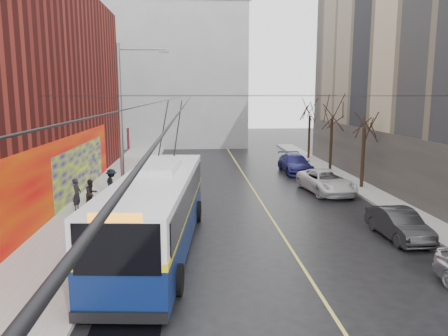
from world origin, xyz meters
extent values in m
plane|color=black|center=(0.00, 0.00, 0.00)|extent=(140.00, 140.00, 0.00)
cube|color=gray|center=(-8.00, 12.00, 0.07)|extent=(4.00, 60.00, 0.15)
cube|color=gray|center=(9.00, 12.00, 0.07)|extent=(2.00, 60.00, 0.15)
cube|color=#BFB74C|center=(1.50, 14.00, 0.00)|extent=(0.12, 50.00, 0.01)
cube|color=red|center=(-9.96, 10.00, 2.00)|extent=(0.08, 28.00, 4.00)
cube|color=#21048C|center=(-9.92, 16.00, 1.60)|extent=(0.06, 12.00, 3.20)
cube|color=#4C4742|center=(9.97, 14.00, 2.00)|extent=(0.06, 36.00, 4.00)
cube|color=gray|center=(-6.00, 45.00, 9.00)|extent=(20.00, 12.00, 18.00)
cylinder|color=slate|center=(-6.30, 10.00, 4.50)|extent=(0.20, 0.20, 9.00)
cube|color=#510B13|center=(-5.95, 10.00, 4.20)|extent=(0.04, 0.60, 1.10)
cylinder|color=slate|center=(-5.10, 10.00, 8.70)|extent=(2.40, 0.10, 0.10)
cube|color=slate|center=(-4.00, 10.00, 8.60)|extent=(0.50, 0.22, 0.12)
cylinder|color=black|center=(-3.80, 15.00, 6.20)|extent=(0.02, 60.00, 0.02)
cylinder|color=black|center=(-2.80, 15.00, 6.20)|extent=(0.02, 60.00, 0.02)
cylinder|color=black|center=(0.00, 6.00, 6.40)|extent=(18.00, 0.02, 0.02)
cylinder|color=black|center=(0.00, 22.00, 6.40)|extent=(18.00, 0.02, 0.02)
cylinder|color=black|center=(9.00, 16.00, 2.10)|extent=(0.24, 0.24, 4.20)
cylinder|color=black|center=(9.00, 23.00, 2.24)|extent=(0.24, 0.24, 4.48)
cylinder|color=black|center=(9.00, 30.00, 2.18)|extent=(0.24, 0.24, 4.37)
cube|color=black|center=(-4.53, -0.63, 0.00)|extent=(1.98, 3.50, 0.01)
ellipsoid|color=slate|center=(-1.44, 7.56, 6.63)|extent=(0.44, 0.20, 0.12)
ellipsoid|color=slate|center=(0.18, 9.05, 6.94)|extent=(0.44, 0.20, 0.12)
ellipsoid|color=slate|center=(-3.86, 11.62, 7.37)|extent=(0.44, 0.20, 0.12)
cube|color=#091746|center=(-4.14, 4.93, 1.00)|extent=(3.85, 12.85, 1.58)
cube|color=silver|center=(-4.14, 4.93, 2.48)|extent=(3.85, 12.85, 1.37)
cube|color=yellow|center=(-4.14, 4.93, 1.79)|extent=(3.90, 12.89, 0.23)
cube|color=black|center=(-4.70, -1.38, 2.32)|extent=(2.42, 0.26, 1.48)
cube|color=black|center=(-3.57, 11.25, 2.32)|extent=(2.42, 0.26, 1.27)
cube|color=black|center=(-5.52, 5.06, 2.37)|extent=(1.07, 11.56, 1.05)
cube|color=black|center=(-2.75, 4.81, 2.37)|extent=(1.07, 11.56, 1.05)
cube|color=silver|center=(-4.04, 5.98, 3.32)|extent=(1.75, 3.28, 0.32)
cube|color=black|center=(-4.70, -1.42, 0.37)|extent=(2.74, 0.37, 0.32)
cylinder|color=black|center=(-5.88, 0.85, 0.53)|extent=(0.41, 1.08, 1.05)
cylinder|color=black|center=(-3.15, 0.61, 0.53)|extent=(0.41, 1.08, 1.05)
cylinder|color=black|center=(-5.13, 9.26, 0.53)|extent=(0.41, 1.08, 1.05)
cylinder|color=black|center=(-2.40, 9.01, 0.53)|extent=(0.41, 1.08, 1.05)
cylinder|color=black|center=(-4.08, 9.69, 4.85)|extent=(0.39, 3.66, 2.59)
cylinder|color=black|center=(-3.35, 9.63, 4.85)|extent=(0.39, 3.66, 2.59)
imported|color=#252527|center=(6.65, 5.59, 0.68)|extent=(1.60, 4.17, 1.35)
imported|color=silver|center=(6.19, 15.02, 0.75)|extent=(3.10, 5.66, 1.50)
imported|color=navy|center=(5.86, 22.49, 0.77)|extent=(2.25, 5.32, 1.53)
imported|color=#B5B5BA|center=(-3.50, 21.05, 0.78)|extent=(2.31, 4.76, 1.57)
imported|color=black|center=(-8.99, 11.05, 1.04)|extent=(0.51, 0.70, 1.78)
imported|color=black|center=(-8.32, 11.52, 0.97)|extent=(0.98, 1.00, 1.63)
imported|color=black|center=(-7.60, 13.75, 1.07)|extent=(1.20, 1.36, 1.83)
camera|label=1|loc=(-2.59, -12.81, 6.47)|focal=35.00mm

